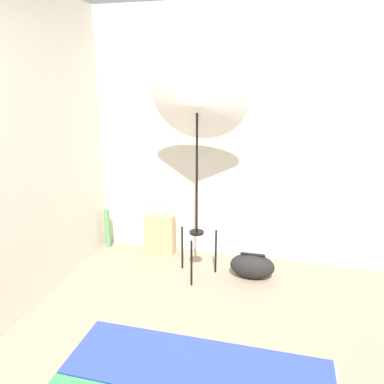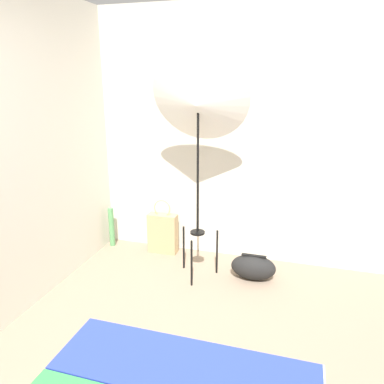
% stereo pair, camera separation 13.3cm
% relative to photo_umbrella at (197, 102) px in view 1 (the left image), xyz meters
% --- Properties ---
extents(wall_back, '(8.00, 0.05, 2.60)m').
position_rel_photo_umbrella_xyz_m(wall_back, '(0.46, 0.57, -0.38)').
color(wall_back, beige).
rests_on(wall_back, ground_plane).
extents(wall_side_left, '(0.05, 8.00, 2.60)m').
position_rel_photo_umbrella_xyz_m(wall_side_left, '(-1.25, -0.79, -0.38)').
color(wall_side_left, beige).
rests_on(wall_side_left, ground_plane).
extents(photo_umbrella, '(0.89, 0.53, 2.14)m').
position_rel_photo_umbrella_xyz_m(photo_umbrella, '(0.00, 0.00, 0.00)').
color(photo_umbrella, black).
rests_on(photo_umbrella, ground_plane).
extents(tote_bag, '(0.32, 0.13, 0.62)m').
position_rel_photo_umbrella_xyz_m(tote_bag, '(-0.51, 0.39, -1.45)').
color(tote_bag, tan).
rests_on(tote_bag, ground_plane).
extents(duffel_bag, '(0.43, 0.24, 0.25)m').
position_rel_photo_umbrella_xyz_m(duffel_bag, '(0.54, 0.09, -1.56)').
color(duffel_bag, black).
rests_on(duffel_bag, ground_plane).
extents(paper_roll, '(0.06, 0.06, 0.46)m').
position_rel_photo_umbrella_xyz_m(paper_roll, '(-1.15, 0.38, -1.45)').
color(paper_roll, '#56995B').
rests_on(paper_roll, ground_plane).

